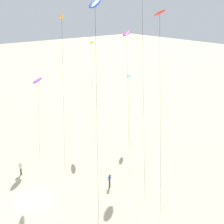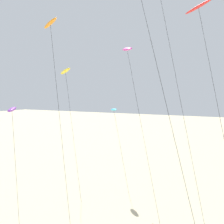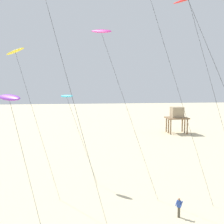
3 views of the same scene
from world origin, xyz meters
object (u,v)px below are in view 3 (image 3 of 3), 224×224
at_px(kite_purple, 9,98).
at_px(kite_magenta, 102,32).
at_px(kite_red, 189,1).
at_px(kite_flyer_nearest, 179,207).
at_px(stilt_house, 177,115).
at_px(kite_yellow, 16,54).
at_px(kite_cyan, 67,97).

bearing_deg(kite_purple, kite_magenta, 51.38).
distance_m(kite_red, kite_flyer_nearest, 18.71).
bearing_deg(stilt_house, kite_magenta, -120.38).
bearing_deg(kite_purple, kite_yellow, 97.18).
height_order(kite_purple, kite_magenta, kite_magenta).
relative_size(kite_yellow, stilt_house, 2.62).
bearing_deg(kite_magenta, kite_yellow, 176.15).
height_order(kite_cyan, stilt_house, kite_cyan).
distance_m(kite_cyan, stilt_house, 36.91).
bearing_deg(kite_cyan, stilt_house, 51.66).
relative_size(kite_red, kite_flyer_nearest, 11.78).
height_order(kite_yellow, kite_cyan, kite_yellow).
bearing_deg(stilt_house, kite_red, -107.32).
xyz_separation_m(kite_purple, kite_yellow, (-1.23, 9.73, 3.87)).
relative_size(kite_cyan, stilt_house, 1.75).
distance_m(kite_red, kite_yellow, 17.55).
bearing_deg(kite_cyan, kite_flyer_nearest, -49.64).
xyz_separation_m(kite_red, kite_flyer_nearest, (-2.16, -4.65, -17.99)).
relative_size(kite_flyer_nearest, stilt_house, 0.29).
relative_size(kite_magenta, stilt_house, 2.98).
xyz_separation_m(kite_red, stilt_house, (10.96, 35.15, -14.86)).
bearing_deg(kite_cyan, kite_yellow, -146.85).
height_order(kite_red, kite_magenta, kite_red).
distance_m(kite_purple, kite_flyer_nearest, 16.28).
bearing_deg(kite_red, kite_purple, -157.37).
height_order(kite_red, kite_flyer_nearest, kite_red).
bearing_deg(kite_yellow, kite_flyer_nearest, -29.01).
bearing_deg(kite_yellow, kite_purple, -82.82).
bearing_deg(kite_purple, kite_red, 22.63).
xyz_separation_m(kite_yellow, kite_cyan, (4.90, 3.20, -4.54)).
bearing_deg(kite_yellow, kite_magenta, -3.85).
height_order(kite_red, kite_cyan, kite_red).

